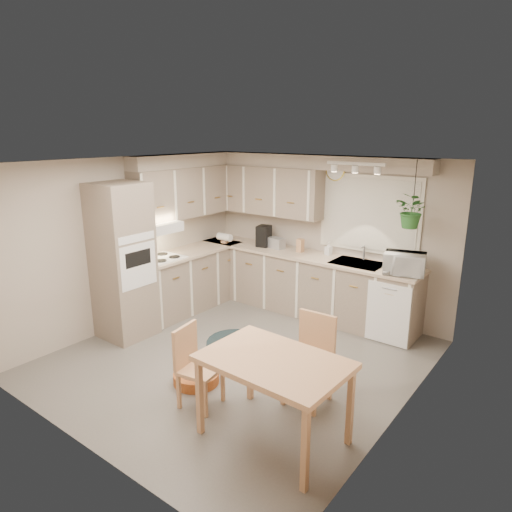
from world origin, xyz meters
name	(u,v)px	position (x,y,z in m)	size (l,w,h in m)	color
floor	(239,358)	(0.00, 0.00, 0.00)	(4.20, 4.20, 0.00)	#605C55
ceiling	(236,162)	(0.00, 0.00, 2.40)	(4.20, 4.20, 0.00)	silver
wall_back	(325,235)	(0.00, 2.10, 1.20)	(4.00, 0.04, 2.40)	#AC9E8E
wall_front	(75,324)	(0.00, -2.10, 1.20)	(4.00, 0.04, 2.40)	#AC9E8E
wall_left	(130,242)	(-2.00, 0.00, 1.20)	(0.04, 4.20, 2.40)	#AC9E8E
wall_right	(406,304)	(2.00, 0.00, 1.20)	(0.04, 4.20, 2.40)	#AC9E8E
base_cab_left	(190,280)	(-1.70, 0.88, 0.45)	(0.60, 1.85, 0.90)	gray
base_cab_back	(302,284)	(-0.20, 1.80, 0.45)	(3.60, 0.60, 0.90)	gray
counter_left	(189,252)	(-1.69, 0.88, 0.92)	(0.64, 1.89, 0.04)	tan
counter_back	(302,255)	(-0.20, 1.79, 0.92)	(3.64, 0.64, 0.04)	tan
oven_stack	(123,262)	(-1.68, -0.38, 1.05)	(0.65, 0.65, 2.10)	gray
wall_oven_face	(138,266)	(-1.35, -0.38, 1.05)	(0.02, 0.56, 0.58)	white
upper_cab_left	(187,192)	(-1.82, 1.00, 1.83)	(0.35, 2.00, 0.75)	gray
upper_cab_back	(265,190)	(-1.00, 1.93, 1.83)	(2.00, 0.35, 0.75)	gray
soffit_left	(184,161)	(-1.85, 1.00, 2.30)	(0.30, 2.00, 0.20)	#AC9E8E
soffit_back	(311,162)	(-0.20, 1.95, 2.30)	(3.60, 0.30, 0.20)	#AC9E8E
cooktop	(162,258)	(-1.68, 0.30, 0.94)	(0.52, 0.58, 0.02)	white
range_hood	(159,227)	(-1.70, 0.30, 1.40)	(0.40, 0.60, 0.14)	white
window_blinds	(369,214)	(0.70, 2.07, 1.60)	(1.40, 0.02, 1.00)	white
window_frame	(369,214)	(0.70, 2.08, 1.60)	(1.50, 0.02, 1.10)	silver
sink	(357,266)	(0.70, 1.80, 0.90)	(0.70, 0.48, 0.10)	#A2A4AA
dishwasher_front	(388,314)	(1.30, 1.49, 0.42)	(0.58, 0.01, 0.83)	white
track_light_bar	(356,164)	(0.70, 1.55, 2.33)	(0.80, 0.04, 0.04)	white
wall_clock	(335,171)	(0.15, 2.07, 2.18)	(0.30, 0.30, 0.03)	#DEC64E
dining_table	(274,399)	(1.21, -0.98, 0.40)	(1.27, 0.85, 0.80)	tan
chair_left	(200,368)	(0.32, -0.99, 0.42)	(0.39, 0.39, 0.84)	tan
chair_back	(308,361)	(1.16, -0.29, 0.46)	(0.44, 0.44, 0.93)	tan
braided_rug	(244,347)	(-0.13, 0.27, 0.01)	(1.21, 0.90, 0.01)	black
pet_bed	(196,378)	(-0.03, -0.72, 0.06)	(0.51, 0.51, 0.12)	#B76324
microwave	(405,261)	(1.39, 1.70, 1.11)	(0.51, 0.28, 0.35)	white
soap_bottle	(328,252)	(0.15, 1.95, 0.98)	(0.09, 0.19, 0.09)	white
hanging_plant	(412,215)	(1.43, 1.70, 1.72)	(0.40, 0.45, 0.35)	#276026
coffee_maker	(264,236)	(-0.93, 1.80, 1.11)	(0.19, 0.23, 0.34)	black
toaster	(276,243)	(-0.70, 1.82, 1.02)	(0.27, 0.16, 0.17)	#A2A4AA
knife_block	(300,245)	(-0.28, 1.85, 1.04)	(0.09, 0.09, 0.20)	tan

